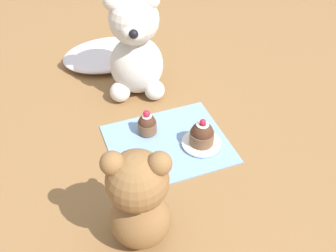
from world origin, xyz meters
name	(u,v)px	position (x,y,z in m)	size (l,w,h in m)	color
ground_plane	(168,144)	(0.00, 0.00, 0.00)	(4.00, 4.00, 0.00)	olive
knitted_placemat	(168,143)	(0.00, 0.00, 0.00)	(0.27, 0.23, 0.01)	#7A9ED1
tulle_cloth	(108,54)	(-0.04, 0.40, 0.02)	(0.26, 0.19, 0.04)	silver
teddy_bear_cream	(135,48)	(0.00, 0.22, 0.13)	(0.16, 0.16, 0.27)	silver
teddy_bear_tan	(139,200)	(-0.13, -0.21, 0.11)	(0.13, 0.13, 0.22)	olive
cupcake_near_cream_bear	(147,124)	(-0.03, 0.05, 0.03)	(0.04, 0.04, 0.06)	brown
saucer_plate	(201,143)	(0.07, -0.03, 0.01)	(0.09, 0.09, 0.01)	white
cupcake_near_tan_bear	(202,134)	(0.07, -0.03, 0.04)	(0.05, 0.05, 0.07)	brown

